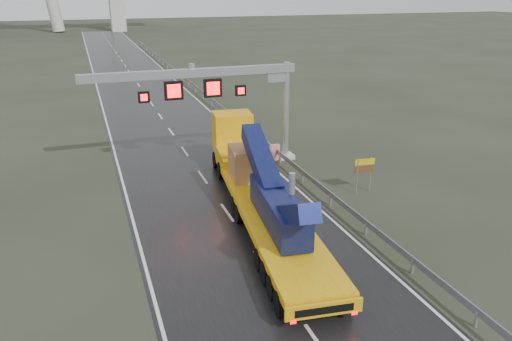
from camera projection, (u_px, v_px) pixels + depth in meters
name	position (u px, v px, depth m)	size (l,w,h in m)	color
ground	(297.00, 314.00, 19.87)	(400.00, 400.00, 0.00)	#282C1F
road	(152.00, 104.00, 55.27)	(11.00, 200.00, 0.02)	black
guardrail	(230.00, 114.00, 48.07)	(0.20, 140.00, 1.40)	gray
sign_gantry	(223.00, 89.00, 34.50)	(14.90, 1.20, 7.42)	beige
heavy_haul_truck	(255.00, 176.00, 29.12)	(5.14, 20.36, 4.74)	#F0B20D
exit_sign_pair	(364.00, 169.00, 31.07)	(1.33, 0.15, 2.27)	#9B9DA4
striped_barrier	(275.00, 152.00, 37.31)	(0.70, 0.38, 1.19)	red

